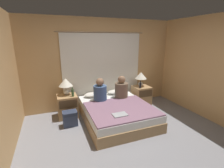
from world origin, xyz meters
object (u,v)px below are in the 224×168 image
Objects in this scene: pillow_right at (117,92)px; lamp_left at (66,83)px; nightstand_right at (141,96)px; nightstand_left at (68,106)px; person_right_in_bed at (121,89)px; beer_bottle_on_right_stand at (140,85)px; lamp_right at (141,76)px; person_left_in_bed at (100,92)px; beer_bottle_on_left_stand at (73,93)px; backpack_on_floor at (70,118)px; pillow_left at (94,94)px; laptop_on_bed at (120,115)px; bed at (116,112)px.

lamp_left is at bearing -178.01° from pillow_right.
nightstand_left is at bearing 180.00° from nightstand_right.
person_right_in_bed is 0.66m from beer_bottle_on_right_stand.
lamp_right is 0.70× the size of person_left_in_bed.
beer_bottle_on_left_stand is 0.66× the size of backpack_on_floor.
person_left_in_bed is at bearing -174.77° from beer_bottle_on_right_stand.
nightstand_left reaches higher than backpack_on_floor.
lamp_left is 2.08m from beer_bottle_on_right_stand.
pillow_right is 2.50× the size of beer_bottle_on_left_stand.
nightstand_left is 0.78m from pillow_left.
lamp_left is 0.72× the size of pillow_left.
person_right_in_bed is at bearing -12.31° from lamp_left.
person_left_in_bed is (0.81, -0.22, 0.36)m from nightstand_left.
nightstand_right is at bearing 16.13° from person_right_in_bed.
pillow_left is at bearing 39.74° from backpack_on_floor.
pillow_right is at bearing 159.01° from beer_bottle_on_right_stand.
beer_bottle_on_right_stand reaches higher than nightstand_left.
beer_bottle_on_right_stand is 0.74× the size of laptop_on_bed.
lamp_right reaches higher than nightstand_right.
nightstand_left reaches higher than pillow_left.
backpack_on_floor is at bearing 142.39° from laptop_on_bed.
beer_bottle_on_left_stand is at bearing -169.42° from pillow_right.
bed is at bearing -65.90° from pillow_left.
pillow_right is 2.64× the size of beer_bottle_on_right_stand.
beer_bottle_on_right_stand is (1.92, 0.00, -0.01)m from beer_bottle_on_left_stand.
backpack_on_floor is (-2.07, -0.39, -0.46)m from beer_bottle_on_right_stand.
laptop_on_bed is (0.12, -0.99, -0.21)m from person_left_in_bed.
person_right_in_bed is at bearing -163.87° from nightstand_right.
nightstand_right is 0.88m from person_right_in_bed.
person_left_in_bed is at bearing 96.67° from laptop_on_bed.
pillow_right is at bearing 5.30° from nightstand_left.
lamp_left reaches higher than nightstand_right.
lamp_right is 0.86m from person_right_in_bed.
lamp_left is 1.45m from person_right_in_bed.
laptop_on_bed reaches higher than backpack_on_floor.
beer_bottle_on_right_stand is at bearing 44.31° from laptop_on_bed.
person_right_in_bed is (-0.77, -0.31, -0.22)m from lamp_right.
beer_bottle_on_right_stand is (0.65, 0.11, 0.01)m from person_right_in_bed.
pillow_right is at bearing 169.98° from nightstand_right.
beer_bottle_on_right_stand is (2.06, -0.11, 0.37)m from nightstand_left.
nightstand_left is at bearing 140.99° from beer_bottle_on_left_stand.
nightstand_left is 1.47m from person_right_in_bed.
nightstand_left is at bearing 164.51° from person_left_in_bed.
lamp_left is at bearing 159.21° from person_left_in_bed.
pillow_left is at bearing 151.46° from person_right_in_bed.
lamp_right is 0.85m from pillow_right.
bed is 1.26m from nightstand_left.
beer_bottle_on_left_stand is (-2.04, -0.11, 0.38)m from nightstand_right.
beer_bottle_on_left_stand reaches higher than beer_bottle_on_right_stand.
nightstand_right is (2.18, 0.00, 0.00)m from nightstand_left.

